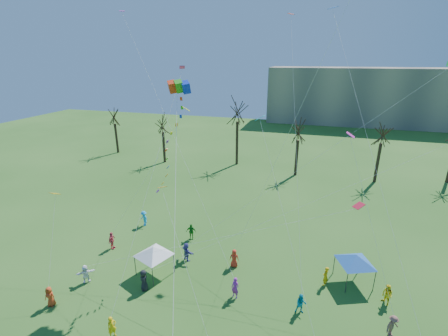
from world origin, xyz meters
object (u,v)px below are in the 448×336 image
(distant_building, at_px, (381,97))
(big_box_kite, at_px, (173,149))
(canopy_tent_white, at_px, (154,251))
(canopy_tent_blue, at_px, (356,259))

(distant_building, relative_size, big_box_kite, 3.06)
(canopy_tent_white, bearing_deg, big_box_kite, 65.56)
(distant_building, bearing_deg, big_box_kite, -111.05)
(distant_building, bearing_deg, canopy_tent_white, -111.16)
(big_box_kite, bearing_deg, canopy_tent_blue, 3.93)
(big_box_kite, distance_m, canopy_tent_white, 8.76)
(canopy_tent_white, xyz_separation_m, canopy_tent_blue, (16.20, 3.55, -0.00))
(big_box_kite, height_order, canopy_tent_blue, big_box_kite)
(big_box_kite, bearing_deg, distant_building, 68.95)
(big_box_kite, distance_m, canopy_tent_blue, 17.23)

